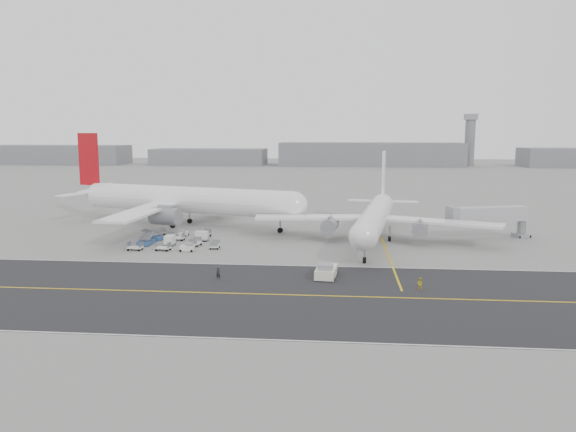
# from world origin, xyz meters

# --- Properties ---
(ground) EXTENTS (700.00, 700.00, 0.00)m
(ground) POSITION_xyz_m (0.00, 0.00, 0.00)
(ground) COLOR gray
(ground) RESTS_ON ground
(taxiway) EXTENTS (220.00, 59.00, 0.03)m
(taxiway) POSITION_xyz_m (5.02, -17.98, 0.01)
(taxiway) COLOR #252527
(taxiway) RESTS_ON ground
(horizon_buildings) EXTENTS (520.00, 28.00, 28.00)m
(horizon_buildings) POSITION_xyz_m (30.00, 260.00, 0.00)
(horizon_buildings) COLOR gray
(horizon_buildings) RESTS_ON ground
(control_tower) EXTENTS (7.00, 7.00, 31.25)m
(control_tower) POSITION_xyz_m (100.00, 265.00, 16.25)
(control_tower) COLOR gray
(control_tower) RESTS_ON ground
(airliner_a) EXTENTS (57.41, 56.24, 20.38)m
(airliner_a) POSITION_xyz_m (-12.94, 32.98, 5.87)
(airliner_a) COLOR white
(airliner_a) RESTS_ON ground
(airliner_b) EXTENTS (46.48, 47.30, 16.38)m
(airliner_b) POSITION_xyz_m (28.49, 19.34, 4.73)
(airliner_b) COLOR white
(airliner_b) RESTS_ON ground
(pushback_tug) EXTENTS (3.27, 7.62, 2.15)m
(pushback_tug) POSITION_xyz_m (19.91, -8.74, 0.88)
(pushback_tug) COLOR silver
(pushback_tug) RESTS_ON ground
(jet_bridge) EXTENTS (17.18, 8.11, 6.46)m
(jet_bridge) POSITION_xyz_m (50.64, 23.57, 4.50)
(jet_bridge) COLOR gray
(jet_bridge) RESTS_ON ground
(gse_cluster) EXTENTS (19.53, 23.00, 1.98)m
(gse_cluster) POSITION_xyz_m (-9.34, 13.64, 0.00)
(gse_cluster) COLOR gray
(gse_cluster) RESTS_ON ground
(stray_dolly) EXTENTS (1.66, 2.55, 1.52)m
(stray_dolly) POSITION_xyz_m (-0.38, 9.27, 0.00)
(stray_dolly) COLOR silver
(stray_dolly) RESTS_ON ground
(ground_crew_a) EXTENTS (0.67, 0.48, 1.70)m
(ground_crew_a) POSITION_xyz_m (4.75, -11.28, 0.85)
(ground_crew_a) COLOR black
(ground_crew_a) RESTS_ON ground
(ground_crew_b) EXTENTS (0.92, 0.79, 1.63)m
(ground_crew_b) POSITION_xyz_m (32.42, -13.96, 0.81)
(ground_crew_b) COLOR gold
(ground_crew_b) RESTS_ON ground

